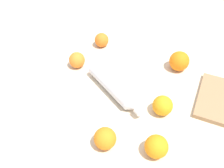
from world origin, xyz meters
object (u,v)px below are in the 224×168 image
Objects in this scene: water_bottle at (115,87)px; orange_2 at (105,138)px; orange_3 at (163,106)px; orange_5 at (179,61)px; cutting_board at (224,101)px; orange_0 at (156,147)px; orange_1 at (102,40)px; orange_4 at (77,60)px.

orange_2 reaches higher than water_bottle.
orange_3 is 0.87× the size of orange_5.
orange_2 reaches higher than cutting_board.
orange_0 is at bearing -4.96° from orange_5.
cutting_board is at bearing 127.44° from orange_2.
orange_5 is at bearing -121.43° from cutting_board.
orange_0 is 0.31× the size of cutting_board.
orange_1 is (-0.51, -0.32, -0.00)m from orange_0.
orange_4 is 0.43m from orange_5.
orange_0 is (0.22, 0.19, 0.00)m from water_bottle.
cutting_board is (0.23, 0.54, -0.02)m from orange_1.
orange_0 is at bearing -9.63° from water_bottle.
orange_5 is at bearing 156.04° from orange_2.
orange_0 reaches higher than orange_3.
orange_3 is at bearing 139.12° from orange_2.
orange_2 reaches higher than orange_1.
orange_5 reaches higher than cutting_board.
orange_3 is 1.06× the size of orange_4.
orange_0 is at bearing 48.70° from orange_4.
water_bottle is at bearing -46.92° from orange_5.
orange_1 is 0.28× the size of cutting_board.
water_bottle is at bearing 59.66° from orange_4.
orange_2 is (0.23, 0.03, 0.00)m from water_bottle.
orange_0 reaches higher than orange_2.
orange_5 is at bearing 171.58° from orange_3.
cutting_board is (-0.06, 0.40, -0.02)m from water_bottle.
orange_5 is (-0.26, 0.04, 0.01)m from orange_3.
orange_1 is at bearing 156.06° from water_bottle.
orange_0 is at bearing 94.18° from orange_2.
water_bottle is 3.52× the size of orange_3.
water_bottle is at bearing -173.34° from orange_2.
orange_5 reaches higher than orange_0.
cutting_board is (-0.28, 0.22, -0.03)m from orange_0.
orange_3 is at bearing 66.57° from orange_4.
orange_4 is at bearing -147.25° from orange_2.
orange_3 reaches higher than orange_1.
orange_0 is 0.60m from orange_1.
orange_1 is 0.79× the size of orange_5.
orange_2 is at bearing -40.88° from orange_3.
orange_0 is 0.88× the size of orange_5.
orange_4 is (-0.34, -0.38, -0.00)m from orange_0.
orange_2 is at bearing -85.82° from orange_0.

